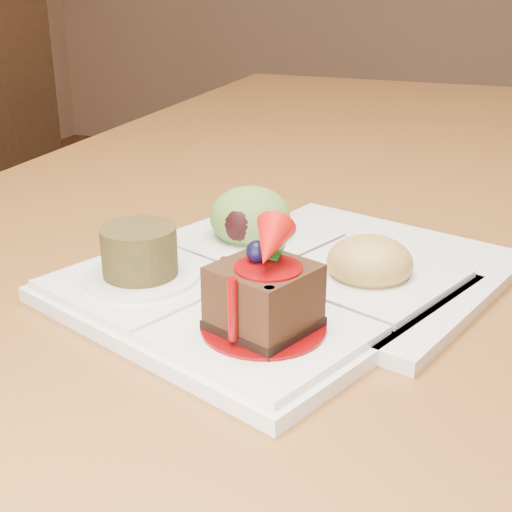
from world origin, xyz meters
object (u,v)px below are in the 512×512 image
(sampler_plate, at_px, (258,270))
(dining_table, at_px, (387,252))
(chair_left, at_px, (22,199))
(second_plate, at_px, (350,269))

(sampler_plate, bearing_deg, dining_table, 100.68)
(dining_table, relative_size, chair_left, 1.74)
(dining_table, height_order, sampler_plate, sampler_plate)
(chair_left, bearing_deg, second_plate, 61.40)
(chair_left, bearing_deg, sampler_plate, 55.86)
(dining_table, xyz_separation_m, second_plate, (0.01, -0.23, 0.07))
(chair_left, distance_m, second_plate, 0.92)
(dining_table, bearing_deg, chair_left, 160.21)
(second_plate, bearing_deg, dining_table, 91.59)
(chair_left, distance_m, sampler_plate, 0.91)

